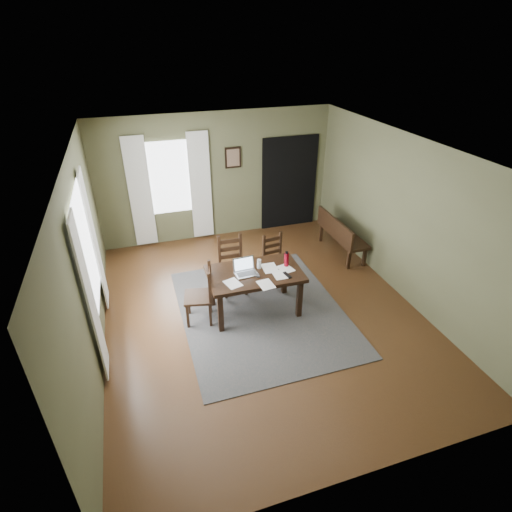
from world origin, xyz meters
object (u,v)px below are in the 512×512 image
object	(u,v)px
chair_end	(202,295)
water_bottle	(286,259)
laptop	(245,269)
bench	(340,232)
chair_back_right	(275,260)
chair_back_left	(232,265)
dining_table	(255,277)

from	to	relation	value
chair_end	water_bottle	world-z (taller)	water_bottle
water_bottle	laptop	bearing A→B (deg)	179.39
bench	chair_back_right	bearing A→B (deg)	109.29
chair_end	chair_back_left	bearing A→B (deg)	147.45
chair_end	laptop	distance (m)	0.79
dining_table	chair_back_left	xyz separation A→B (m)	(-0.19, 0.71, -0.16)
chair_end	chair_back_left	world-z (taller)	chair_back_left
dining_table	chair_end	world-z (taller)	chair_end
dining_table	laptop	distance (m)	0.22
chair_back_left	laptop	world-z (taller)	chair_back_left
laptop	water_bottle	xyz separation A→B (m)	(0.69, -0.01, 0.06)
dining_table	chair_end	bearing A→B (deg)	179.91
chair_back_left	chair_back_right	bearing A→B (deg)	4.94
dining_table	chair_back_left	size ratio (longest dim) A/B	1.47
chair_back_left	dining_table	bearing A→B (deg)	-73.93
chair_end	bench	bearing A→B (deg)	124.73
water_bottle	chair_back_right	bearing A→B (deg)	83.13
chair_back_left	chair_back_right	size ratio (longest dim) A/B	1.13
chair_back_left	water_bottle	bearing A→B (deg)	-41.47
chair_back_left	laptop	size ratio (longest dim) A/B	2.85
dining_table	bench	size ratio (longest dim) A/B	1.05
chair_back_left	chair_back_right	distance (m)	0.83
water_bottle	chair_back_left	bearing A→B (deg)	137.11
dining_table	laptop	world-z (taller)	laptop
laptop	chair_back_right	bearing A→B (deg)	39.93
dining_table	water_bottle	distance (m)	0.59
chair_back_right	laptop	world-z (taller)	laptop
bench	water_bottle	distance (m)	2.18
chair_back_right	laptop	size ratio (longest dim) A/B	2.52
laptop	bench	bearing A→B (deg)	25.42
chair_end	chair_back_right	world-z (taller)	chair_end
chair_back_right	bench	size ratio (longest dim) A/B	0.63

